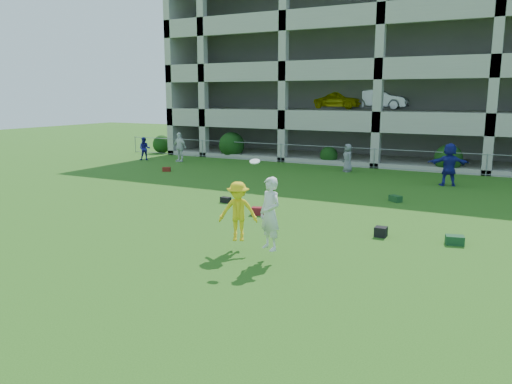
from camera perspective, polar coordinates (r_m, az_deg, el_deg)
The scene contains 15 objects.
ground at distance 12.97m, azimuth -8.47°, elevation -8.12°, with size 100.00×100.00×0.00m, color #235114.
bystander_a at distance 33.74m, azimuth -12.61°, elevation 4.85°, with size 0.74×0.57×1.52m, color navy.
bystander_b at distance 32.56m, azimuth -8.75°, elevation 5.09°, with size 1.10×0.46×1.88m, color white.
bystander_c at distance 28.34m, azimuth 10.44°, elevation 3.85°, with size 0.77×0.50×1.57m, color slate.
bystander_d at distance 25.22m, azimuth 21.20°, elevation 2.96°, with size 1.89×0.60×2.03m, color navy.
bag_red_a at distance 17.86m, azimuth 0.37°, elevation -2.21°, with size 0.55×0.30×0.28m, color #580F10.
bag_black_b at distance 19.98m, azimuth -3.49°, elevation -0.90°, with size 0.40×0.25×0.22m, color black.
bag_green_c at distance 15.49m, azimuth 21.76°, elevation -5.12°, with size 0.50×0.35×0.26m, color #14371F.
crate_d at distance 15.64m, azimuth 14.08°, elevation -4.43°, with size 0.35×0.35×0.30m, color black.
bag_red_f at distance 28.54m, azimuth -10.19°, elevation 2.57°, with size 0.45×0.28×0.24m, color #5B1B0F.
bag_green_g at distance 20.87m, azimuth 15.65°, elevation -0.73°, with size 0.50×0.30×0.25m, color #14371E.
frisbee_contest at distance 13.30m, azimuth -0.81°, elevation -2.31°, with size 2.20×1.29×2.33m.
parking_garage at distance 38.31m, azimuth 17.05°, elevation 13.22°, with size 30.00×14.00×12.00m.
fence at distance 29.99m, azimuth 13.35°, elevation 3.79°, with size 36.06×0.06×1.20m.
shrub_row at distance 29.81m, azimuth 22.37°, elevation 4.96°, with size 34.38×2.52×3.50m.
Camera 1 is at (7.29, -9.86, 4.22)m, focal length 35.00 mm.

